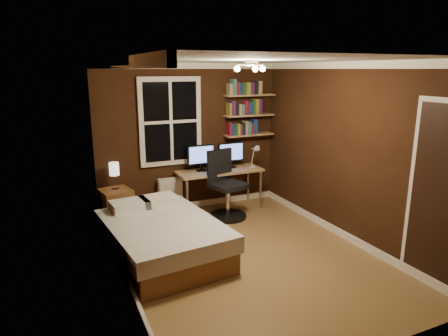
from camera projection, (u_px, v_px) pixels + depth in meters
name	position (u px, v px, depth m)	size (l,w,h in m)	color
floor	(245.00, 255.00, 5.29)	(4.20, 4.20, 0.00)	olive
wall_back	(190.00, 138.00, 6.85)	(3.20, 0.04, 2.50)	black
wall_left	(116.00, 177.00, 4.35)	(0.04, 4.20, 2.50)	black
wall_right	(347.00, 153.00, 5.62)	(0.04, 4.20, 2.50)	black
ceiling	(248.00, 60.00, 4.69)	(3.20, 4.20, 0.02)	white
window	(170.00, 122.00, 6.60)	(1.06, 0.06, 1.46)	white
door	(443.00, 200.00, 4.30)	(0.03, 0.82, 2.05)	black
ceiling_fixture	(252.00, 69.00, 4.62)	(0.44, 0.44, 0.18)	beige
bookshelf_lower	(249.00, 135.00, 7.17)	(0.92, 0.22, 0.03)	#987949
books_row_lower	(249.00, 127.00, 7.14)	(0.60, 0.16, 0.23)	maroon
bookshelf_middle	(249.00, 115.00, 7.08)	(0.92, 0.22, 0.03)	#987949
books_row_middle	(249.00, 108.00, 7.05)	(0.60, 0.16, 0.23)	navy
bookshelf_upper	(250.00, 95.00, 7.00)	(0.92, 0.22, 0.03)	#987949
books_row_upper	(250.00, 88.00, 6.97)	(0.54, 0.16, 0.23)	#224F24
bed	(163.00, 238.00, 5.18)	(1.50, 1.95, 0.62)	brown
nightstand	(117.00, 206.00, 6.32)	(0.45, 0.45, 0.56)	brown
bedside_lamp	(115.00, 176.00, 6.20)	(0.15, 0.15, 0.43)	white
radiator	(170.00, 195.00, 6.81)	(0.40, 0.14, 0.60)	silver
desk	(220.00, 173.00, 6.90)	(1.48, 0.56, 0.70)	#987949
monitor_left	(201.00, 158.00, 6.77)	(0.48, 0.12, 0.45)	black
monitor_right	(231.00, 155.00, 6.99)	(0.48, 0.12, 0.45)	black
desk_lamp	(255.00, 156.00, 6.95)	(0.14, 0.32, 0.44)	silver
office_chair	(226.00, 191.00, 6.57)	(0.62, 0.62, 1.12)	black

